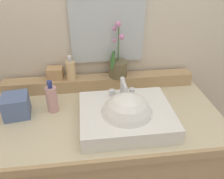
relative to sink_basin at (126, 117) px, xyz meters
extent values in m
cube|color=beige|center=(-0.11, 0.54, 0.46)|extent=(2.97, 0.20, 2.65)
cube|color=tan|center=(-0.11, 0.10, -0.47)|extent=(1.23, 0.63, 0.79)
cube|color=beige|center=(-0.11, 0.10, -0.06)|extent=(1.26, 0.66, 0.04)
cube|color=tan|center=(-0.11, -0.23, -0.06)|extent=(1.26, 0.02, 0.04)
cube|color=tan|center=(-0.11, 0.37, 0.00)|extent=(1.19, 0.09, 0.08)
cube|color=white|center=(0.00, 0.01, 0.00)|extent=(0.46, 0.38, 0.08)
sphere|color=white|center=(0.00, -0.01, 0.00)|extent=(0.27, 0.27, 0.27)
cylinder|color=silver|center=(0.00, 0.14, 0.09)|extent=(0.02, 0.02, 0.10)
cylinder|color=silver|center=(0.00, 0.09, 0.14)|extent=(0.02, 0.11, 0.02)
sphere|color=silver|center=(0.00, 0.14, 0.14)|extent=(0.03, 0.03, 0.03)
cylinder|color=silver|center=(-0.06, 0.14, 0.06)|extent=(0.03, 0.03, 0.04)
cylinder|color=silver|center=(0.05, 0.14, 0.06)|extent=(0.03, 0.03, 0.04)
cylinder|color=brown|center=(0.01, 0.36, 0.09)|extent=(0.11, 0.11, 0.10)
cylinder|color=tan|center=(0.01, 0.36, 0.14)|extent=(0.10, 0.10, 0.01)
cylinder|color=#476B38|center=(0.01, 0.36, 0.25)|extent=(0.01, 0.01, 0.23)
ellipsoid|color=#387033|center=(-0.03, 0.33, 0.16)|extent=(0.04, 0.04, 0.10)
ellipsoid|color=#387033|center=(-0.03, 0.36, 0.16)|extent=(0.03, 0.03, 0.08)
ellipsoid|color=#387033|center=(-0.02, 0.40, 0.16)|extent=(0.04, 0.04, 0.09)
sphere|color=#C97BAF|center=(-0.01, 0.38, 0.27)|extent=(0.02, 0.02, 0.02)
sphere|color=#C97BAF|center=(0.02, 0.34, 0.30)|extent=(0.03, 0.03, 0.03)
sphere|color=#C97BAF|center=(-0.01, 0.39, 0.33)|extent=(0.03, 0.03, 0.03)
sphere|color=#C97BAF|center=(0.01, 0.36, 0.37)|extent=(0.03, 0.03, 0.03)
cylinder|color=#E3BE86|center=(-0.28, 0.36, 0.10)|extent=(0.06, 0.06, 0.11)
cylinder|color=silver|center=(-0.28, 0.36, 0.16)|extent=(0.02, 0.02, 0.02)
cylinder|color=silver|center=(-0.28, 0.36, 0.18)|extent=(0.03, 0.03, 0.02)
cylinder|color=silver|center=(-0.28, 0.35, 0.19)|extent=(0.01, 0.03, 0.01)
cube|color=tan|center=(-0.37, 0.38, 0.08)|extent=(0.10, 0.08, 0.07)
cylinder|color=#D19B9C|center=(-0.38, 0.16, 0.03)|extent=(0.06, 0.06, 0.15)
cylinder|color=navy|center=(-0.38, 0.16, 0.12)|extent=(0.02, 0.02, 0.02)
cylinder|color=navy|center=(-0.38, 0.16, 0.13)|extent=(0.03, 0.03, 0.02)
cylinder|color=navy|center=(-0.38, 0.14, 0.14)|extent=(0.01, 0.03, 0.01)
cube|color=#556C9D|center=(-0.56, 0.14, 0.02)|extent=(0.15, 0.15, 0.12)
cube|color=silver|center=(-0.05, 0.42, 0.38)|extent=(0.44, 0.02, 0.51)
camera|label=1|loc=(-0.19, -0.89, 0.72)|focal=36.74mm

